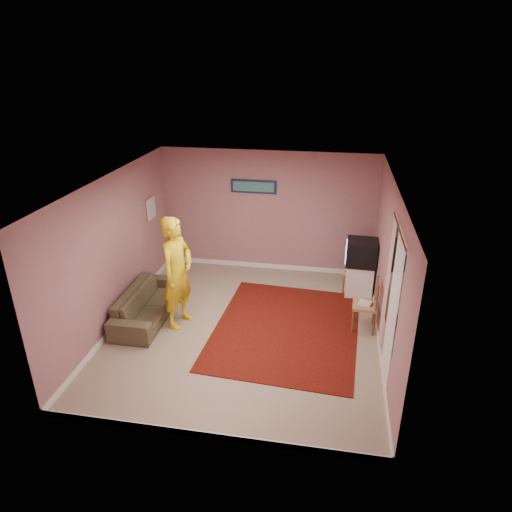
% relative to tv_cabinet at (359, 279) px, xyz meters
% --- Properties ---
extents(ground, '(5.00, 5.00, 0.00)m').
position_rel_tv_cabinet_xyz_m(ground, '(-1.95, -1.62, -0.32)').
color(ground, gray).
rests_on(ground, ground).
extents(wall_back, '(4.50, 0.02, 2.60)m').
position_rel_tv_cabinet_xyz_m(wall_back, '(-1.95, 0.88, 0.98)').
color(wall_back, '#9E686C').
rests_on(wall_back, ground).
extents(wall_front, '(4.50, 0.02, 2.60)m').
position_rel_tv_cabinet_xyz_m(wall_front, '(-1.95, -4.12, 0.98)').
color(wall_front, '#9E686C').
rests_on(wall_front, ground).
extents(wall_left, '(0.02, 5.00, 2.60)m').
position_rel_tv_cabinet_xyz_m(wall_left, '(-4.20, -1.62, 0.98)').
color(wall_left, '#9E686C').
rests_on(wall_left, ground).
extents(wall_right, '(0.02, 5.00, 2.60)m').
position_rel_tv_cabinet_xyz_m(wall_right, '(0.30, -1.62, 0.98)').
color(wall_right, '#9E686C').
rests_on(wall_right, ground).
extents(ceiling, '(4.50, 5.00, 0.02)m').
position_rel_tv_cabinet_xyz_m(ceiling, '(-1.95, -1.62, 2.28)').
color(ceiling, silver).
rests_on(ceiling, wall_back).
extents(baseboard_back, '(4.50, 0.02, 0.10)m').
position_rel_tv_cabinet_xyz_m(baseboard_back, '(-1.95, 0.87, -0.27)').
color(baseboard_back, silver).
rests_on(baseboard_back, ground).
extents(baseboard_front, '(4.50, 0.02, 0.10)m').
position_rel_tv_cabinet_xyz_m(baseboard_front, '(-1.95, -4.11, -0.27)').
color(baseboard_front, silver).
rests_on(baseboard_front, ground).
extents(baseboard_left, '(0.02, 5.00, 0.10)m').
position_rel_tv_cabinet_xyz_m(baseboard_left, '(-4.19, -1.62, -0.27)').
color(baseboard_left, silver).
rests_on(baseboard_left, ground).
extents(baseboard_right, '(0.02, 5.00, 0.10)m').
position_rel_tv_cabinet_xyz_m(baseboard_right, '(0.29, -1.62, -0.27)').
color(baseboard_right, silver).
rests_on(baseboard_right, ground).
extents(window, '(0.01, 1.10, 1.50)m').
position_rel_tv_cabinet_xyz_m(window, '(0.29, -2.52, 1.13)').
color(window, black).
rests_on(window, wall_right).
extents(curtain_sheer, '(0.01, 0.75, 2.10)m').
position_rel_tv_cabinet_xyz_m(curtain_sheer, '(0.28, -2.67, 0.93)').
color(curtain_sheer, white).
rests_on(curtain_sheer, wall_right).
extents(curtain_floral, '(0.01, 0.35, 2.10)m').
position_rel_tv_cabinet_xyz_m(curtain_floral, '(0.26, -1.97, 0.93)').
color(curtain_floral, beige).
rests_on(curtain_floral, wall_right).
extents(curtain_rod, '(0.02, 1.40, 0.02)m').
position_rel_tv_cabinet_xyz_m(curtain_rod, '(0.25, -2.52, 2.00)').
color(curtain_rod, brown).
rests_on(curtain_rod, wall_right).
extents(picture_back, '(0.95, 0.04, 0.28)m').
position_rel_tv_cabinet_xyz_m(picture_back, '(-2.25, 0.85, 1.53)').
color(picture_back, '#141C37').
rests_on(picture_back, wall_back).
extents(picture_left, '(0.04, 0.38, 0.42)m').
position_rel_tv_cabinet_xyz_m(picture_left, '(-4.17, -0.02, 1.23)').
color(picture_left, beige).
rests_on(picture_left, wall_left).
extents(area_rug, '(2.59, 3.15, 0.02)m').
position_rel_tv_cabinet_xyz_m(area_rug, '(-1.26, -1.50, -0.32)').
color(area_rug, black).
rests_on(area_rug, ground).
extents(tv_cabinet, '(0.51, 0.46, 0.65)m').
position_rel_tv_cabinet_xyz_m(tv_cabinet, '(0.00, 0.00, 0.00)').
color(tv_cabinet, white).
rests_on(tv_cabinet, ground).
extents(crt_tv, '(0.60, 0.54, 0.49)m').
position_rel_tv_cabinet_xyz_m(crt_tv, '(-0.01, 0.00, 0.57)').
color(crt_tv, black).
rests_on(crt_tv, tv_cabinet).
extents(chair_a, '(0.48, 0.46, 0.47)m').
position_rel_tv_cabinet_xyz_m(chair_a, '(-0.09, 0.06, 0.21)').
color(chair_a, '#A77E51').
rests_on(chair_a, ground).
extents(dvd_player, '(0.42, 0.33, 0.07)m').
position_rel_tv_cabinet_xyz_m(dvd_player, '(-0.09, 0.06, 0.15)').
color(dvd_player, silver).
rests_on(dvd_player, chair_a).
extents(blue_throw, '(0.43, 0.05, 0.45)m').
position_rel_tv_cabinet_xyz_m(blue_throw, '(-0.09, 0.25, 0.38)').
color(blue_throw, '#7FA6D1').
rests_on(blue_throw, chair_a).
extents(chair_b, '(0.43, 0.45, 0.51)m').
position_rel_tv_cabinet_xyz_m(chair_b, '(0.05, -1.24, 0.25)').
color(chair_b, '#A77E51').
rests_on(chair_b, ground).
extents(game_console, '(0.24, 0.21, 0.04)m').
position_rel_tv_cabinet_xyz_m(game_console, '(0.05, -1.24, 0.18)').
color(game_console, silver).
rests_on(game_console, chair_b).
extents(sofa, '(0.75, 1.89, 0.55)m').
position_rel_tv_cabinet_xyz_m(sofa, '(-3.75, -1.53, -0.05)').
color(sofa, brown).
rests_on(sofa, ground).
extents(person, '(0.65, 0.82, 1.98)m').
position_rel_tv_cabinet_xyz_m(person, '(-3.11, -1.63, 0.67)').
color(person, gold).
rests_on(person, ground).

